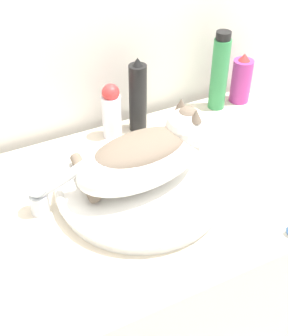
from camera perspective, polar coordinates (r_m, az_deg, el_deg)
wall_back at (r=1.25m, az=-9.64°, el=18.25°), size 8.00×0.05×2.40m
vanity_counter at (r=1.45m, az=-1.36°, el=-16.39°), size 1.12×0.62×0.87m
sink_basin at (r=1.11m, az=-0.36°, el=-2.38°), size 0.40×0.40×0.04m
cat at (r=1.06m, az=0.39°, el=1.75°), size 0.34×0.23×0.17m
faucet at (r=1.07m, az=-11.98°, el=-2.62°), size 0.16×0.07×0.13m
spray_bottle_trigger at (r=1.49m, az=11.78°, el=10.49°), size 0.06×0.06×0.16m
hairspray_can_black at (r=1.30m, az=-0.75°, el=8.63°), size 0.05×0.05×0.22m
lotion_bottle_white at (r=1.28m, az=-3.98°, el=6.93°), size 0.05×0.05×0.16m
shampoo_bottle_tall at (r=1.42m, az=9.20°, el=11.47°), size 0.05×0.05×0.24m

